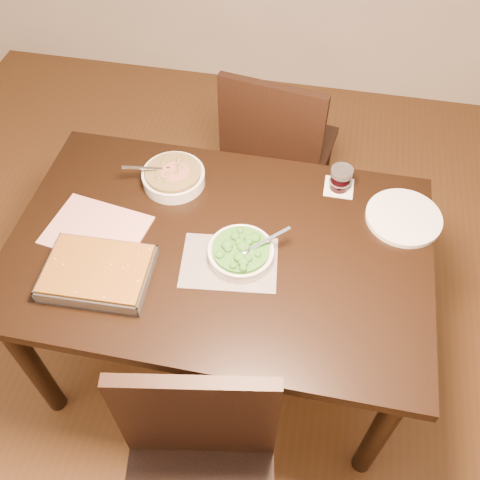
# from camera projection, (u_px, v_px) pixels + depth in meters

# --- Properties ---
(ground) EXTENTS (4.00, 4.00, 0.00)m
(ground) POSITION_uv_depth(u_px,v_px,m) (224.00, 349.00, 2.36)
(ground) COLOR #4F3316
(ground) RESTS_ON ground
(table) EXTENTS (1.40, 0.90, 0.75)m
(table) POSITION_uv_depth(u_px,v_px,m) (219.00, 262.00, 1.85)
(table) COLOR black
(table) RESTS_ON ground
(magazine_a) EXTENTS (0.36, 0.29, 0.01)m
(magazine_a) POSITION_uv_depth(u_px,v_px,m) (97.00, 230.00, 1.81)
(magazine_a) COLOR #A83330
(magazine_a) RESTS_ON table
(magazine_b) EXTENTS (0.33, 0.25, 0.01)m
(magazine_b) POSITION_uv_depth(u_px,v_px,m) (229.00, 263.00, 1.72)
(magazine_b) COLOR #25242B
(magazine_b) RESTS_ON table
(coaster) EXTENTS (0.10, 0.10, 0.00)m
(coaster) POSITION_uv_depth(u_px,v_px,m) (339.00, 187.00, 1.93)
(coaster) COLOR white
(coaster) RESTS_ON table
(stew_bowl) EXTENTS (0.24, 0.23, 0.09)m
(stew_bowl) POSITION_uv_depth(u_px,v_px,m) (174.00, 176.00, 1.93)
(stew_bowl) COLOR silver
(stew_bowl) RESTS_ON table
(broccoli_bowl) EXTENTS (0.22, 0.21, 0.08)m
(broccoli_bowl) POSITION_uv_depth(u_px,v_px,m) (241.00, 253.00, 1.71)
(broccoli_bowl) COLOR silver
(broccoli_bowl) RESTS_ON table
(baking_dish) EXTENTS (0.34, 0.25, 0.06)m
(baking_dish) POSITION_uv_depth(u_px,v_px,m) (98.00, 273.00, 1.67)
(baking_dish) COLOR silver
(baking_dish) RESTS_ON table
(wine_tumbler) EXTENTS (0.08, 0.08, 0.09)m
(wine_tumbler) POSITION_uv_depth(u_px,v_px,m) (341.00, 178.00, 1.90)
(wine_tumbler) COLOR black
(wine_tumbler) RESTS_ON coaster
(dinner_plate) EXTENTS (0.26, 0.26, 0.02)m
(dinner_plate) POSITION_uv_depth(u_px,v_px,m) (404.00, 218.00, 1.83)
(dinner_plate) COLOR white
(dinner_plate) RESTS_ON table
(chair_near) EXTENTS (0.51, 0.51, 0.94)m
(chair_near) POSITION_uv_depth(u_px,v_px,m) (198.00, 480.00, 1.53)
(chair_near) COLOR black
(chair_near) RESTS_ON ground
(chair_far) EXTENTS (0.51, 0.51, 0.94)m
(chair_far) POSITION_uv_depth(u_px,v_px,m) (277.00, 149.00, 2.40)
(chair_far) COLOR black
(chair_far) RESTS_ON ground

